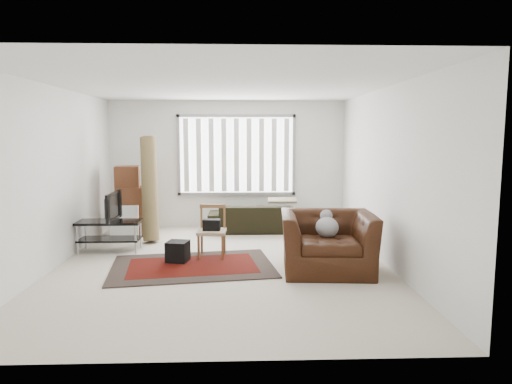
{
  "coord_description": "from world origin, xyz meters",
  "views": [
    {
      "loc": [
        0.27,
        -6.79,
        1.97
      ],
      "look_at": [
        0.53,
        0.6,
        1.05
      ],
      "focal_mm": 32.0,
      "sensor_mm": 36.0,
      "label": 1
    }
  ],
  "objects_px": {
    "armchair": "(327,238)",
    "side_chair": "(212,229)",
    "moving_boxes": "(129,203)",
    "sofa": "(256,214)",
    "tv_stand": "(110,229)"
  },
  "relations": [
    {
      "from": "armchair",
      "to": "side_chair",
      "type": "bearing_deg",
      "value": 157.89
    },
    {
      "from": "moving_boxes",
      "to": "sofa",
      "type": "relative_size",
      "value": 0.71
    },
    {
      "from": "side_chair",
      "to": "armchair",
      "type": "bearing_deg",
      "value": -23.37
    },
    {
      "from": "sofa",
      "to": "armchair",
      "type": "distance_m",
      "value": 2.97
    },
    {
      "from": "sofa",
      "to": "armchair",
      "type": "bearing_deg",
      "value": 109.0
    },
    {
      "from": "moving_boxes",
      "to": "tv_stand",
      "type": "bearing_deg",
      "value": -91.48
    },
    {
      "from": "sofa",
      "to": "moving_boxes",
      "type": "bearing_deg",
      "value": 7.11
    },
    {
      "from": "tv_stand",
      "to": "armchair",
      "type": "bearing_deg",
      "value": -19.84
    },
    {
      "from": "sofa",
      "to": "armchair",
      "type": "relative_size",
      "value": 1.38
    },
    {
      "from": "tv_stand",
      "to": "moving_boxes",
      "type": "bearing_deg",
      "value": 88.52
    },
    {
      "from": "moving_boxes",
      "to": "side_chair",
      "type": "relative_size",
      "value": 1.63
    },
    {
      "from": "sofa",
      "to": "armchair",
      "type": "height_order",
      "value": "armchair"
    },
    {
      "from": "tv_stand",
      "to": "side_chair",
      "type": "relative_size",
      "value": 1.26
    },
    {
      "from": "tv_stand",
      "to": "side_chair",
      "type": "distance_m",
      "value": 1.81
    },
    {
      "from": "moving_boxes",
      "to": "sofa",
      "type": "bearing_deg",
      "value": 6.65
    }
  ]
}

